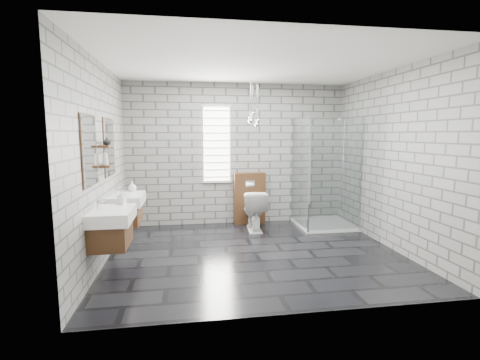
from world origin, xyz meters
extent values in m
cube|color=black|center=(0.00, 0.00, -0.01)|extent=(4.20, 3.60, 0.02)
cube|color=white|center=(0.00, 0.00, 2.71)|extent=(4.20, 3.60, 0.02)
cube|color=gray|center=(0.00, 1.81, 1.35)|extent=(4.20, 0.02, 2.70)
cube|color=gray|center=(0.00, -1.81, 1.35)|extent=(4.20, 0.02, 2.70)
cube|color=gray|center=(-2.11, 0.00, 1.35)|extent=(0.02, 3.60, 2.70)
cube|color=gray|center=(2.11, 0.00, 1.35)|extent=(0.02, 3.60, 2.70)
cube|color=#4A2C16|center=(-1.89, -0.63, 0.55)|extent=(0.42, 0.62, 0.30)
cube|color=silver|center=(-1.69, -0.63, 0.58)|extent=(0.02, 0.35, 0.01)
cube|color=white|center=(-1.87, -0.63, 0.77)|extent=(0.47, 0.70, 0.15)
cylinder|color=silver|center=(-2.02, -0.63, 0.91)|extent=(0.04, 0.04, 0.12)
cylinder|color=silver|center=(-1.97, -0.63, 0.96)|extent=(0.10, 0.02, 0.02)
cube|color=white|center=(-2.08, -0.63, 1.55)|extent=(0.03, 0.55, 0.80)
cube|color=#4A2C16|center=(-2.09, -0.63, 1.55)|extent=(0.01, 0.59, 0.84)
cube|color=#4A2C16|center=(-1.89, 0.42, 0.55)|extent=(0.42, 0.62, 0.30)
cube|color=silver|center=(-1.69, 0.42, 0.58)|extent=(0.02, 0.35, 0.01)
cube|color=white|center=(-1.87, 0.42, 0.77)|extent=(0.47, 0.70, 0.15)
cylinder|color=silver|center=(-2.02, 0.42, 0.91)|extent=(0.04, 0.04, 0.12)
cylinder|color=silver|center=(-1.97, 0.42, 0.96)|extent=(0.10, 0.02, 0.02)
cube|color=white|center=(-2.08, 0.42, 1.55)|extent=(0.03, 0.55, 0.80)
cube|color=#4A2C16|center=(-2.09, 0.42, 1.55)|extent=(0.01, 0.59, 0.84)
cube|color=#4A2C16|center=(-2.03, -0.05, 1.32)|extent=(0.14, 0.30, 0.03)
cube|color=#4A2C16|center=(-2.03, -0.05, 1.58)|extent=(0.14, 0.30, 0.03)
cube|color=white|center=(-0.40, 1.79, 1.55)|extent=(0.50, 0.02, 1.40)
cube|color=white|center=(-0.40, 1.77, 2.27)|extent=(0.56, 0.04, 0.04)
cube|color=white|center=(-0.40, 1.77, 0.83)|extent=(0.56, 0.04, 0.04)
cube|color=white|center=(-0.40, 1.77, 0.92)|extent=(0.48, 0.01, 0.02)
cube|color=white|center=(-0.40, 1.77, 1.06)|extent=(0.48, 0.01, 0.02)
cube|color=white|center=(-0.40, 1.77, 1.20)|extent=(0.48, 0.01, 0.02)
cube|color=white|center=(-0.40, 1.77, 1.34)|extent=(0.48, 0.01, 0.02)
cube|color=white|center=(-0.40, 1.77, 1.48)|extent=(0.48, 0.01, 0.02)
cube|color=white|center=(-0.40, 1.77, 1.62)|extent=(0.48, 0.01, 0.02)
cube|color=white|center=(-0.40, 1.77, 1.76)|extent=(0.48, 0.01, 0.02)
cube|color=white|center=(-0.40, 1.77, 1.90)|extent=(0.48, 0.01, 0.02)
cube|color=white|center=(-0.40, 1.77, 2.04)|extent=(0.48, 0.01, 0.03)
cube|color=white|center=(-0.40, 1.77, 2.18)|extent=(0.48, 0.01, 0.03)
cube|color=#4A2C16|center=(0.22, 1.70, 0.50)|extent=(0.60, 0.20, 1.00)
cube|color=silver|center=(0.22, 1.60, 0.80)|extent=(0.18, 0.01, 0.12)
cube|color=white|center=(1.60, 1.30, 0.03)|extent=(1.00, 1.00, 0.06)
cube|color=silver|center=(1.60, 0.81, 1.03)|extent=(1.00, 0.01, 2.00)
cube|color=silver|center=(1.11, 1.30, 1.03)|extent=(0.01, 1.00, 2.00)
cube|color=silver|center=(1.11, 0.81, 1.03)|extent=(0.03, 0.03, 2.00)
cube|color=silver|center=(2.08, 0.81, 1.03)|extent=(0.03, 0.03, 2.00)
cylinder|color=silver|center=(2.04, 1.50, 1.10)|extent=(0.02, 0.02, 1.80)
cylinder|color=silver|center=(1.96, 1.50, 2.02)|extent=(0.14, 0.14, 0.02)
sphere|color=silver|center=(0.16, 1.27, 1.97)|extent=(0.09, 0.09, 0.09)
cylinder|color=silver|center=(0.16, 1.27, 2.36)|extent=(0.01, 0.01, 0.68)
sphere|color=silver|center=(0.29, 1.35, 1.91)|extent=(0.09, 0.09, 0.09)
cylinder|color=silver|center=(0.29, 1.35, 2.33)|extent=(0.01, 0.01, 0.74)
sphere|color=silver|center=(0.24, 1.46, 2.12)|extent=(0.09, 0.09, 0.09)
cylinder|color=silver|center=(0.24, 1.46, 2.43)|extent=(0.01, 0.01, 0.54)
sphere|color=silver|center=(0.19, 1.40, 2.03)|extent=(0.09, 0.09, 0.09)
cylinder|color=silver|center=(0.19, 1.40, 2.39)|extent=(0.01, 0.01, 0.62)
sphere|color=silver|center=(0.33, 1.43, 1.99)|extent=(0.09, 0.09, 0.09)
cylinder|color=silver|center=(0.33, 1.43, 2.37)|extent=(0.01, 0.01, 0.67)
imported|color=white|center=(0.22, 1.23, 0.37)|extent=(0.45, 0.74, 0.73)
imported|color=#B2B2B2|center=(-1.80, -0.34, 0.94)|extent=(0.11, 0.11, 0.19)
imported|color=#B2B2B2|center=(-1.83, 0.72, 0.93)|extent=(0.14, 0.14, 0.16)
imported|color=#B2B2B2|center=(-2.02, -0.14, 1.44)|extent=(0.09, 0.09, 0.21)
imported|color=#B2B2B2|center=(-2.02, 0.00, 1.65)|extent=(0.13, 0.13, 0.11)
camera|label=1|loc=(-0.98, -4.86, 1.74)|focal=26.00mm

